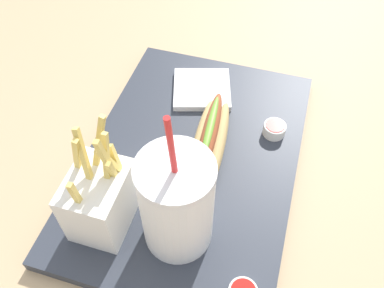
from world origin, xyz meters
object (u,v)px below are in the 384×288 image
(fries_basket, at_px, (100,199))
(hot_dog_1, at_px, (210,140))
(soda_cup, at_px, (177,204))
(napkin_stack, at_px, (202,89))
(ketchup_cup_1, at_px, (274,129))

(fries_basket, relative_size, hot_dog_1, 0.95)
(soda_cup, bearing_deg, napkin_stack, -170.79)
(fries_basket, distance_m, ketchup_cup_1, 0.31)
(fries_basket, bearing_deg, soda_cup, 94.11)
(napkin_stack, bearing_deg, soda_cup, 9.21)
(fries_basket, xyz_separation_m, ketchup_cup_1, (-0.23, 0.20, -0.04))
(soda_cup, xyz_separation_m, napkin_stack, (-0.28, -0.05, -0.07))
(soda_cup, relative_size, ketchup_cup_1, 6.70)
(fries_basket, relative_size, napkin_stack, 1.73)
(soda_cup, relative_size, napkin_stack, 2.44)
(hot_dog_1, relative_size, napkin_stack, 1.83)
(ketchup_cup_1, bearing_deg, fries_basket, -41.77)
(ketchup_cup_1, bearing_deg, napkin_stack, -113.55)
(soda_cup, distance_m, napkin_stack, 0.29)
(hot_dog_1, height_order, napkin_stack, hot_dog_1)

